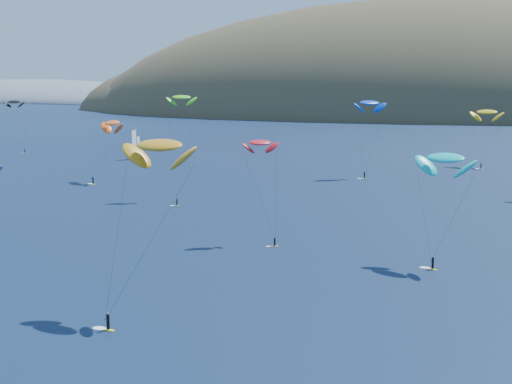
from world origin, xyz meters
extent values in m
ellipsoid|color=#3D3526|center=(20.00, 560.00, -12.60)|extent=(600.00, 300.00, 210.00)
ellipsoid|color=#3D3526|center=(-140.00, 590.00, -7.20)|extent=(340.00, 240.00, 120.00)
ellipsoid|color=slate|center=(-480.00, 760.00, -3.60)|extent=(400.00, 240.00, 60.00)
ellipsoid|color=slate|center=(-340.00, 720.00, -2.64)|extent=(240.00, 180.00, 44.00)
cube|color=silver|center=(-76.99, 194.16, 0.38)|extent=(2.25, 8.18, 0.98)
cylinder|color=silver|center=(-76.99, 194.71, 6.09)|extent=(0.15, 0.15, 11.42)
cube|color=yellow|center=(-62.18, 134.08, 0.05)|extent=(1.65, 1.28, 0.09)
cylinder|color=black|center=(-62.18, 134.08, 1.08)|extent=(0.39, 0.39, 1.76)
sphere|color=#8C6047|center=(-62.18, 134.08, 2.10)|extent=(0.29, 0.29, 0.29)
ellipsoid|color=#FD5E1A|center=(-59.60, 141.67, 16.57)|extent=(10.63, 8.99, 5.42)
cube|color=yellow|center=(-5.28, 30.91, 0.04)|extent=(1.66, 0.73, 0.09)
cylinder|color=black|center=(-5.28, 30.91, 1.05)|extent=(0.38, 0.38, 1.71)
sphere|color=#8C6047|center=(-5.28, 30.91, 2.04)|extent=(0.29, 0.29, 0.29)
ellipsoid|color=#C58917|center=(-2.28, 40.26, 21.06)|extent=(10.46, 6.17, 5.48)
cube|color=yellow|center=(-27.71, 109.56, 0.04)|extent=(1.35, 0.85, 0.07)
cylinder|color=black|center=(-27.71, 109.56, 0.86)|extent=(0.31, 0.31, 1.40)
sphere|color=#8C6047|center=(-27.71, 109.56, 1.67)|extent=(0.23, 0.23, 0.23)
ellipsoid|color=#45CA1B|center=(-30.47, 120.68, 24.57)|extent=(7.62, 5.60, 3.86)
cube|color=yellow|center=(8.81, 165.47, 0.04)|extent=(1.56, 1.25, 0.09)
cylinder|color=black|center=(8.81, 165.47, 1.03)|extent=(0.37, 0.37, 1.68)
sphere|color=#8C6047|center=(8.81, 165.47, 2.00)|extent=(0.28, 0.28, 0.28)
ellipsoid|color=#0035C6|center=(9.29, 170.22, 21.90)|extent=(10.60, 9.16, 5.43)
cube|color=yellow|center=(30.77, 68.40, 0.04)|extent=(1.61, 1.17, 0.09)
cylinder|color=black|center=(30.77, 68.40, 1.04)|extent=(0.37, 0.37, 1.70)
sphere|color=#8C6047|center=(30.77, 68.40, 2.03)|extent=(0.28, 0.28, 0.28)
ellipsoid|color=#02BFBE|center=(31.97, 72.90, 16.93)|extent=(10.80, 8.71, 5.47)
cube|color=yellow|center=(3.61, 76.73, 0.04)|extent=(1.29, 0.97, 0.07)
cylinder|color=black|center=(3.61, 76.73, 0.84)|extent=(0.30, 0.30, 1.37)
sphere|color=#8C6047|center=(3.61, 76.73, 1.63)|extent=(0.23, 0.23, 0.23)
ellipsoid|color=red|center=(-0.14, 80.76, 17.85)|extent=(6.86, 5.67, 3.49)
cube|color=yellow|center=(42.52, 197.40, 0.04)|extent=(1.58, 0.79, 0.08)
cylinder|color=black|center=(42.52, 197.40, 0.99)|extent=(0.36, 0.36, 1.62)
sphere|color=#8C6047|center=(42.52, 197.40, 1.93)|extent=(0.27, 0.27, 0.27)
ellipsoid|color=gold|center=(43.87, 206.19, 17.96)|extent=(11.14, 7.12, 5.74)
cube|color=yellow|center=(-126.98, 200.73, 0.04)|extent=(1.37, 0.87, 0.07)
cylinder|color=black|center=(-126.98, 200.73, 0.87)|extent=(0.31, 0.31, 1.41)
sphere|color=#8C6047|center=(-126.98, 200.73, 1.69)|extent=(0.24, 0.24, 0.24)
ellipsoid|color=black|center=(-132.64, 203.85, 19.81)|extent=(8.26, 6.13, 4.18)
camera|label=1|loc=(32.55, -41.64, 29.46)|focal=50.00mm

